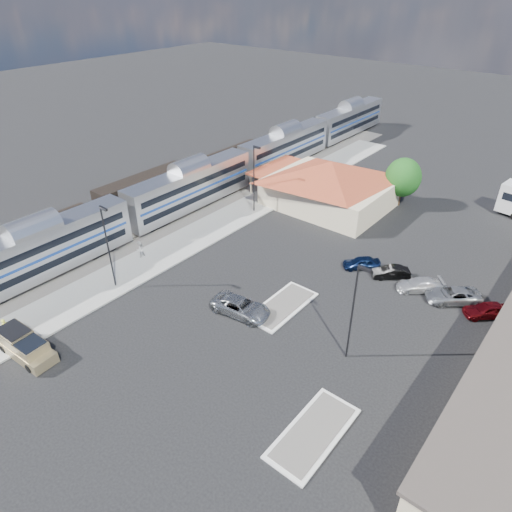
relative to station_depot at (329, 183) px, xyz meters
The scene contains 21 objects.
ground 24.63m from the station_depot, 79.24° to the right, with size 280.00×280.00×0.00m, color black.
railbed 23.14m from the station_depot, 135.78° to the right, with size 16.00×100.00×0.12m, color #4C4944.
platform 19.71m from the station_depot, 112.45° to the right, with size 5.50×92.00×0.18m, color gray.
passenger_train 18.37m from the station_depot, 137.03° to the right, with size 3.00×104.00×5.55m.
freight_cars 24.97m from the station_depot, 141.22° to the right, with size 2.80×46.00×4.00m.
station_depot is the anchor object (origin of this frame).
traffic_island_south 23.80m from the station_depot, 68.74° to the right, with size 3.30×7.50×0.21m.
traffic_island_north 37.12m from the station_depot, 59.88° to the right, with size 3.30×7.50×0.21m.
lamp_plat_s 30.74m from the station_depot, 101.94° to the right, with size 1.08×0.25×9.00m.
lamp_plat_n 10.45m from the station_depot, 128.41° to the right, with size 1.08×0.25×9.00m.
lamp_lot 29.30m from the station_depot, 55.24° to the right, with size 1.08×0.25×9.00m.
tree_depot 9.69m from the station_depot, 38.43° to the left, with size 4.71×4.71×6.63m.
pickup_truck 40.80m from the station_depot, 95.55° to the right, with size 5.94×2.51×2.01m.
suv 26.13m from the station_depot, 76.26° to the right, with size 2.63×5.69×1.58m, color #9CA0A3.
person_a 41.18m from the station_depot, 100.25° to the right, with size 0.65×0.43×1.78m, color #D5DE45.
person_b 26.46m from the station_depot, 109.52° to the right, with size 0.92×0.71×1.89m, color silver.
parked_car_a 16.04m from the station_depot, 45.39° to the right, with size 1.58×3.92×1.34m, color #0B1838.
parked_car_b 18.22m from the station_depot, 37.47° to the right, with size 1.35×3.88×1.28m, color black.
parked_car_c 20.99m from the station_depot, 32.77° to the right, with size 1.83×4.51×1.31m, color silver.
parked_car_d 23.58m from the station_depot, 27.91° to the right, with size 2.38×5.16×1.43m, color gray.
parked_car_e 26.56m from the station_depot, 25.24° to the right, with size 1.70×4.22×1.44m, color maroon.
Camera 1 is at (23.69, -26.11, 26.89)m, focal length 32.00 mm.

